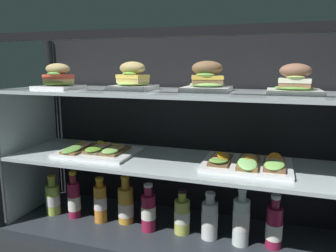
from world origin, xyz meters
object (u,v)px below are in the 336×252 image
at_px(plated_roll_sandwich_left_of_center, 295,83).
at_px(juice_bottle_back_center, 126,205).
at_px(juice_bottle_tucked_behind, 100,202).
at_px(juice_bottle_front_middle, 241,221).
at_px(open_sandwich_tray_near_left_corner, 97,150).
at_px(plated_roll_sandwich_near_right_corner, 207,80).
at_px(juice_bottle_back_right, 274,226).
at_px(open_sandwich_tray_mid_right, 248,163).
at_px(juice_bottle_front_right_end, 74,199).
at_px(juice_bottle_back_left, 182,215).
at_px(juice_bottle_front_second, 148,211).
at_px(juice_bottle_front_fourth, 210,219).
at_px(plated_roll_sandwich_right_of_center, 58,79).
at_px(juice_bottle_front_left_end, 53,198).
at_px(plated_roll_sandwich_mid_right, 133,79).

bearing_deg(plated_roll_sandwich_left_of_center, juice_bottle_back_center, -178.80).
distance_m(juice_bottle_tucked_behind, juice_bottle_front_middle, 0.64).
bearing_deg(juice_bottle_back_center, open_sandwich_tray_near_left_corner, -173.07).
bearing_deg(plated_roll_sandwich_near_right_corner, juice_bottle_back_right, -6.30).
relative_size(open_sandwich_tray_mid_right, juice_bottle_back_center, 1.53).
relative_size(juice_bottle_tucked_behind, juice_bottle_back_center, 0.96).
height_order(open_sandwich_tray_mid_right, juice_bottle_front_right_end, open_sandwich_tray_mid_right).
xyz_separation_m(open_sandwich_tray_near_left_corner, juice_bottle_back_left, (0.40, 0.00, -0.26)).
relative_size(juice_bottle_front_right_end, juice_bottle_back_left, 1.14).
bearing_deg(juice_bottle_tucked_behind, juice_bottle_front_middle, 0.52).
relative_size(plated_roll_sandwich_left_of_center, open_sandwich_tray_mid_right, 0.56).
bearing_deg(juice_bottle_back_right, open_sandwich_tray_mid_right, -175.35).
distance_m(juice_bottle_front_right_end, juice_bottle_front_middle, 0.78).
xyz_separation_m(juice_bottle_front_right_end, juice_bottle_front_middle, (0.78, 0.00, 0.01)).
bearing_deg(juice_bottle_front_middle, juice_bottle_front_second, -178.40).
bearing_deg(plated_roll_sandwich_near_right_corner, juice_bottle_front_fourth, -54.89).
relative_size(open_sandwich_tray_near_left_corner, juice_bottle_front_middle, 1.43).
xyz_separation_m(plated_roll_sandwich_right_of_center, open_sandwich_tray_mid_right, (0.82, 0.04, -0.31)).
xyz_separation_m(open_sandwich_tray_near_left_corner, open_sandwich_tray_mid_right, (0.66, 0.01, 0.00)).
xyz_separation_m(juice_bottle_front_left_end, juice_bottle_tucked_behind, (0.26, 0.00, 0.01)).
relative_size(plated_roll_sandwich_mid_right, juice_bottle_front_second, 0.83).
bearing_deg(plated_roll_sandwich_mid_right, juice_bottle_front_fourth, -4.06).
xyz_separation_m(juice_bottle_front_second, juice_bottle_front_fourth, (0.27, 0.02, -0.00)).
xyz_separation_m(plated_roll_sandwich_mid_right, open_sandwich_tray_near_left_corner, (-0.17, -0.02, -0.32)).
distance_m(plated_roll_sandwich_mid_right, open_sandwich_tray_near_left_corner, 0.36).
relative_size(plated_roll_sandwich_mid_right, juice_bottle_front_left_end, 0.91).
distance_m(plated_roll_sandwich_near_right_corner, juice_bottle_front_second, 0.62).
height_order(juice_bottle_front_right_end, juice_bottle_back_right, juice_bottle_front_right_end).
xyz_separation_m(plated_roll_sandwich_mid_right, juice_bottle_front_left_end, (-0.42, -0.04, -0.58)).
distance_m(open_sandwich_tray_mid_right, juice_bottle_front_second, 0.48).
height_order(plated_roll_sandwich_left_of_center, juice_bottle_back_center, plated_roll_sandwich_left_of_center).
height_order(juice_bottle_front_second, juice_bottle_back_left, juice_bottle_front_second).
bearing_deg(juice_bottle_front_second, juice_bottle_front_fourth, 4.13).
distance_m(plated_roll_sandwich_near_right_corner, juice_bottle_back_center, 0.68).
xyz_separation_m(plated_roll_sandwich_right_of_center, juice_bottle_front_left_end, (-0.09, 0.02, -0.58)).
height_order(open_sandwich_tray_mid_right, juice_bottle_front_left_end, open_sandwich_tray_mid_right).
height_order(juice_bottle_front_second, juice_bottle_back_right, juice_bottle_back_right).
height_order(juice_bottle_tucked_behind, juice_bottle_front_fourth, juice_bottle_tucked_behind).
relative_size(juice_bottle_front_fourth, juice_bottle_back_right, 0.91).
bearing_deg(juice_bottle_front_fourth, plated_roll_sandwich_mid_right, 175.94).
distance_m(juice_bottle_back_left, juice_bottle_front_fourth, 0.12).
relative_size(open_sandwich_tray_mid_right, juice_bottle_front_left_end, 1.76).
distance_m(plated_roll_sandwich_right_of_center, juice_bottle_front_right_end, 0.57).
height_order(juice_bottle_back_center, juice_bottle_front_middle, juice_bottle_front_middle).
relative_size(plated_roll_sandwich_mid_right, juice_bottle_back_left, 0.89).
relative_size(juice_bottle_front_right_end, juice_bottle_front_second, 1.06).
relative_size(plated_roll_sandwich_left_of_center, juice_bottle_back_right, 0.87).
height_order(plated_roll_sandwich_mid_right, juice_bottle_back_right, plated_roll_sandwich_mid_right).
xyz_separation_m(plated_roll_sandwich_left_of_center, juice_bottle_back_left, (-0.41, -0.03, -0.57)).
xyz_separation_m(juice_bottle_front_right_end, juice_bottle_front_fourth, (0.65, 0.01, -0.00)).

